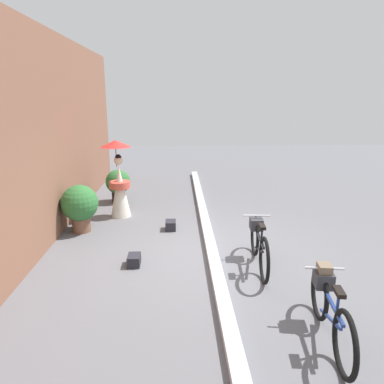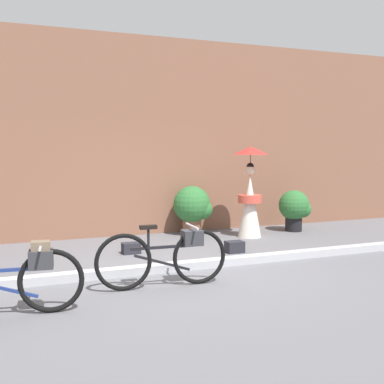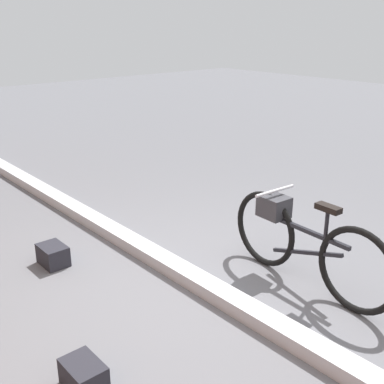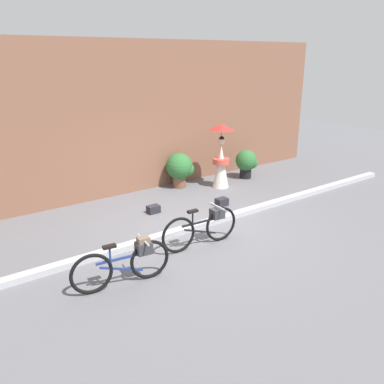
% 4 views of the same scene
% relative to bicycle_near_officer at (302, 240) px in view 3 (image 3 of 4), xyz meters
% --- Properties ---
extents(ground_plane, '(30.00, 30.00, 0.00)m').
position_rel_bicycle_near_officer_xyz_m(ground_plane, '(0.46, 0.75, -0.42)').
color(ground_plane, slate).
extents(sidewalk_curb, '(14.00, 0.20, 0.12)m').
position_rel_bicycle_near_officer_xyz_m(sidewalk_curb, '(0.46, 0.75, -0.36)').
color(sidewalk_curb, '#B2B2B7').
rests_on(sidewalk_curb, ground_plane).
extents(bicycle_near_officer, '(1.77, 0.48, 0.83)m').
position_rel_bicycle_near_officer_xyz_m(bicycle_near_officer, '(0.00, 0.00, 0.00)').
color(bicycle_near_officer, black).
rests_on(bicycle_near_officer, ground_plane).
extents(backpack_on_pavement, '(0.31, 0.21, 0.19)m').
position_rel_bicycle_near_officer_xyz_m(backpack_on_pavement, '(0.09, 2.14, -0.32)').
color(backpack_on_pavement, '#26262D').
rests_on(backpack_on_pavement, ground_plane).
extents(backpack_spare, '(0.31, 0.22, 0.20)m').
position_rel_bicycle_near_officer_xyz_m(backpack_spare, '(1.79, 1.53, -0.32)').
color(backpack_spare, '#26262D').
rests_on(backpack_spare, ground_plane).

